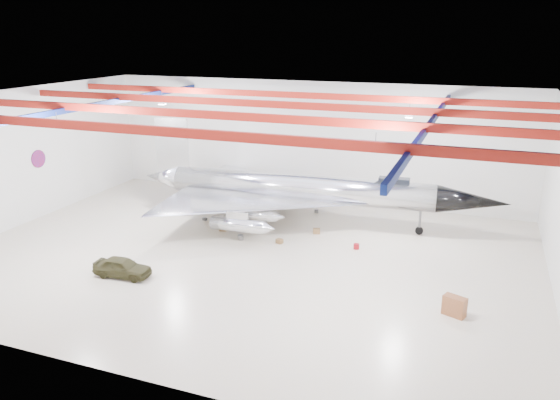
% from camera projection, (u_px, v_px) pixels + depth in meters
% --- Properties ---
extents(floor, '(40.00, 40.00, 0.00)m').
position_uv_depth(floor, '(246.00, 255.00, 38.93)').
color(floor, beige).
rests_on(floor, ground).
extents(wall_back, '(40.00, 0.00, 40.00)m').
position_uv_depth(wall_back, '(311.00, 141.00, 50.69)').
color(wall_back, silver).
rests_on(wall_back, floor).
extents(wall_left, '(0.00, 30.00, 30.00)m').
position_uv_depth(wall_left, '(18.00, 158.00, 44.05)').
color(wall_left, silver).
rests_on(wall_left, floor).
extents(ceiling, '(40.00, 40.00, 0.00)m').
position_uv_depth(ceiling, '(243.00, 100.00, 35.66)').
color(ceiling, '#0A0F38').
rests_on(ceiling, wall_back).
extents(ceiling_structure, '(39.50, 29.50, 1.08)m').
position_uv_depth(ceiling_structure, '(243.00, 110.00, 35.86)').
color(ceiling_structure, maroon).
rests_on(ceiling_structure, ceiling).
extents(wall_roundel, '(0.10, 1.50, 1.50)m').
position_uv_depth(wall_roundel, '(38.00, 159.00, 45.96)').
color(wall_roundel, '#B21414').
rests_on(wall_roundel, wall_left).
extents(jet_aircraft, '(30.34, 18.59, 8.27)m').
position_uv_depth(jet_aircraft, '(299.00, 191.00, 44.75)').
color(jet_aircraft, silver).
rests_on(jet_aircraft, floor).
extents(jeep, '(3.93, 1.83, 1.30)m').
position_uv_depth(jeep, '(122.00, 267.00, 35.41)').
color(jeep, '#37341B').
rests_on(jeep, floor).
extents(desk, '(1.40, 1.04, 1.15)m').
position_uv_depth(desk, '(454.00, 306.00, 30.55)').
color(desk, brown).
rests_on(desk, floor).
extents(crate_ply, '(0.67, 0.59, 0.39)m').
position_uv_depth(crate_ply, '(223.00, 228.00, 43.67)').
color(crate_ply, olive).
rests_on(crate_ply, floor).
extents(toolbox_red, '(0.49, 0.43, 0.30)m').
position_uv_depth(toolbox_red, '(255.00, 220.00, 45.80)').
color(toolbox_red, maroon).
rests_on(toolbox_red, floor).
extents(engine_drum, '(0.48, 0.48, 0.38)m').
position_uv_depth(engine_drum, '(241.00, 237.00, 41.76)').
color(engine_drum, '#59595B').
rests_on(engine_drum, floor).
extents(parts_bin, '(0.67, 0.60, 0.39)m').
position_uv_depth(parts_bin, '(317.00, 231.00, 43.07)').
color(parts_bin, olive).
rests_on(parts_bin, floor).
extents(crate_small, '(0.40, 0.35, 0.24)m').
position_uv_depth(crate_small, '(205.00, 219.00, 46.08)').
color(crate_small, '#59595B').
rests_on(crate_small, floor).
extents(tool_chest, '(0.45, 0.45, 0.39)m').
position_uv_depth(tool_chest, '(356.00, 246.00, 40.01)').
color(tool_chest, maroon).
rests_on(tool_chest, floor).
extents(oil_barrel, '(0.56, 0.49, 0.34)m').
position_uv_depth(oil_barrel, '(279.00, 241.00, 41.09)').
color(oil_barrel, olive).
rests_on(oil_barrel, floor).
extents(spares_box, '(0.47, 0.47, 0.32)m').
position_uv_depth(spares_box, '(316.00, 211.00, 48.02)').
color(spares_box, '#59595B').
rests_on(spares_box, floor).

